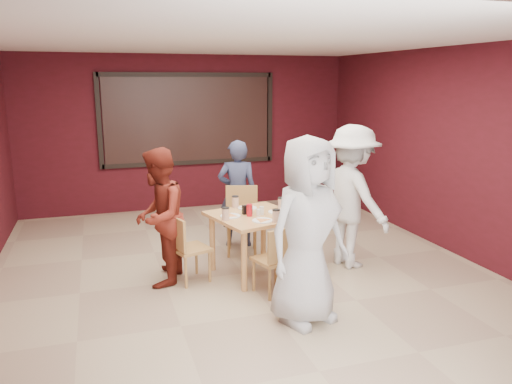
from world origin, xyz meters
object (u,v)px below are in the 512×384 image
object	(u,v)px
dining_table	(254,222)
diner_back	(237,193)
diner_front	(307,231)
chair_back	(242,215)
chair_left	(185,245)
chair_right	(309,229)
diner_left	(159,217)
diner_right	(352,197)
chair_front	(277,257)

from	to	relation	value
dining_table	diner_back	distance (m)	1.13
diner_front	diner_back	world-z (taller)	diner_front
chair_back	diner_back	xyz separation A→B (m)	(0.02, 0.28, 0.25)
chair_left	diner_front	size ratio (longest dim) A/B	0.44
chair_right	diner_left	world-z (taller)	diner_left
dining_table	diner_right	world-z (taller)	diner_right
diner_front	diner_left	distance (m)	1.88
dining_table	chair_back	distance (m)	0.86
chair_front	diner_left	xyz separation A→B (m)	(-1.18, 0.75, 0.35)
chair_left	chair_front	bearing A→B (deg)	-36.27
dining_table	chair_left	distance (m)	0.88
chair_left	diner_back	xyz separation A→B (m)	(0.96, 1.14, 0.31)
chair_left	diner_left	world-z (taller)	diner_left
chair_left	diner_back	bearing A→B (deg)	50.01
chair_left	dining_table	bearing A→B (deg)	1.25
chair_front	diner_left	size ratio (longest dim) A/B	0.49
chair_front	chair_left	bearing A→B (deg)	143.73
dining_table	diner_back	world-z (taller)	diner_back
chair_right	diner_left	size ratio (longest dim) A/B	0.54
chair_back	diner_front	bearing A→B (deg)	-89.19
diner_left	diner_right	bearing A→B (deg)	107.04
dining_table	diner_right	xyz separation A→B (m)	(1.26, -0.09, 0.24)
chair_front	chair_left	distance (m)	1.11
chair_right	dining_table	bearing A→B (deg)	-176.47
diner_right	dining_table	bearing A→B (deg)	70.69
diner_front	diner_right	xyz separation A→B (m)	(1.15, 1.23, -0.02)
chair_right	diner_front	world-z (taller)	diner_front
chair_front	chair_back	world-z (taller)	chair_back
diner_right	diner_back	bearing A→B (deg)	28.59
diner_left	chair_front	bearing A→B (deg)	78.60
chair_right	diner_back	distance (m)	1.29
chair_left	chair_right	size ratio (longest dim) A/B	0.93
chair_front	chair_left	world-z (taller)	chair_left
dining_table	chair_right	size ratio (longest dim) A/B	1.34
chair_back	diner_left	size ratio (longest dim) A/B	0.57
diner_front	diner_right	bearing A→B (deg)	28.23
diner_left	chair_left	bearing A→B (deg)	93.80
diner_back	diner_left	bearing A→B (deg)	56.00
chair_back	chair_left	size ratio (longest dim) A/B	1.12
chair_left	diner_back	distance (m)	1.52
chair_front	diner_right	bearing A→B (deg)	25.64
chair_right	diner_right	bearing A→B (deg)	-15.03
chair_front	diner_left	world-z (taller)	diner_left
chair_front	chair_right	distance (m)	1.01
diner_back	diner_right	bearing A→B (deg)	149.47
chair_left	diner_right	world-z (taller)	diner_right
dining_table	diner_left	bearing A→B (deg)	176.55
dining_table	chair_back	xyz separation A→B (m)	(0.08, 0.84, -0.15)
chair_left	chair_back	bearing A→B (deg)	42.64
chair_front	diner_back	world-z (taller)	diner_back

